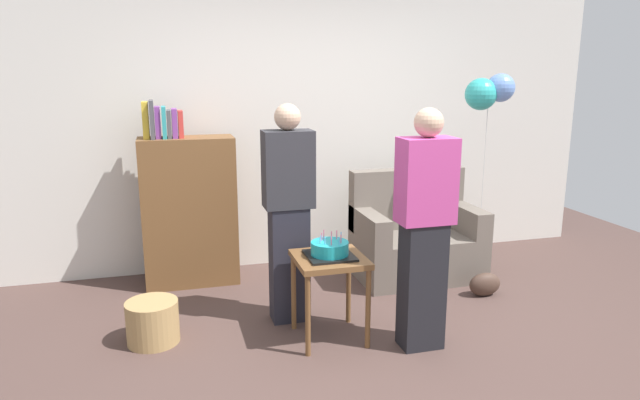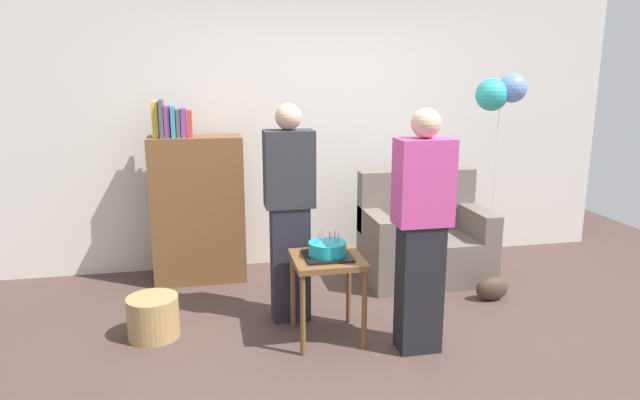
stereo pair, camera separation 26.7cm
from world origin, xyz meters
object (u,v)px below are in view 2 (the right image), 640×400
(bookshelf, at_px, (197,207))
(person_holding_cake, at_px, (422,231))
(birthday_cake, at_px, (327,250))
(balloon_bunch, at_px, (500,92))
(wicker_basket, at_px, (153,317))
(side_table, at_px, (327,270))
(couch, at_px, (423,241))
(handbag, at_px, (492,288))
(person_blowing_candles, at_px, (290,213))

(bookshelf, distance_m, person_holding_cake, 2.20)
(birthday_cake, height_order, balloon_bunch, balloon_bunch)
(wicker_basket, distance_m, balloon_bunch, 3.31)
(birthday_cake, xyz_separation_m, person_holding_cake, (0.57, -0.28, 0.18))
(bookshelf, height_order, side_table, bookshelf)
(side_table, height_order, wicker_basket, side_table)
(couch, relative_size, side_table, 1.82)
(couch, height_order, bookshelf, bookshelf)
(bookshelf, height_order, balloon_bunch, balloon_bunch)
(side_table, height_order, person_holding_cake, person_holding_cake)
(wicker_basket, bearing_deg, balloon_bunch, 11.30)
(bookshelf, distance_m, balloon_bunch, 2.79)
(couch, xyz_separation_m, person_holding_cake, (-0.55, -1.29, 0.49))
(side_table, distance_m, balloon_bunch, 2.21)
(birthday_cake, height_order, handbag, birthday_cake)
(birthday_cake, xyz_separation_m, balloon_bunch, (1.68, 0.84, 1.02))
(bookshelf, relative_size, handbag, 5.77)
(birthday_cake, distance_m, handbag, 1.63)
(wicker_basket, height_order, balloon_bunch, balloon_bunch)
(couch, height_order, wicker_basket, couch)
(couch, xyz_separation_m, side_table, (-1.12, -1.02, 0.17))
(person_holding_cake, bearing_deg, side_table, -21.76)
(bookshelf, height_order, birthday_cake, bookshelf)
(couch, relative_size, balloon_bunch, 0.60)
(side_table, xyz_separation_m, person_holding_cake, (0.57, -0.28, 0.32))
(bookshelf, bearing_deg, wicker_basket, -106.38)
(handbag, distance_m, balloon_bunch, 1.65)
(person_blowing_candles, relative_size, wicker_basket, 4.53)
(bookshelf, height_order, wicker_basket, bookshelf)
(wicker_basket, xyz_separation_m, handbag, (2.68, 0.12, -0.05))
(birthday_cake, relative_size, person_blowing_candles, 0.20)
(birthday_cake, bearing_deg, side_table, 173.26)
(side_table, distance_m, wicker_basket, 1.29)
(person_blowing_candles, bearing_deg, bookshelf, 143.81)
(birthday_cake, relative_size, person_holding_cake, 0.20)
(couch, height_order, balloon_bunch, balloon_bunch)
(bookshelf, bearing_deg, balloon_bunch, -11.62)
(bookshelf, xyz_separation_m, birthday_cake, (0.88, -1.37, -0.02))
(handbag, bearing_deg, side_table, -165.20)
(birthday_cake, relative_size, balloon_bunch, 0.17)
(side_table, height_order, balloon_bunch, balloon_bunch)
(couch, distance_m, person_holding_cake, 1.49)
(couch, xyz_separation_m, wicker_basket, (-2.32, -0.75, -0.19))
(balloon_bunch, bearing_deg, birthday_cake, -153.36)
(side_table, bearing_deg, bookshelf, 122.77)
(handbag, xyz_separation_m, balloon_bunch, (0.20, 0.45, 1.57))
(person_blowing_candles, xyz_separation_m, wicker_basket, (-1.00, -0.12, -0.68))
(side_table, distance_m, birthday_cake, 0.14)
(side_table, height_order, birthday_cake, birthday_cake)
(wicker_basket, relative_size, balloon_bunch, 0.20)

